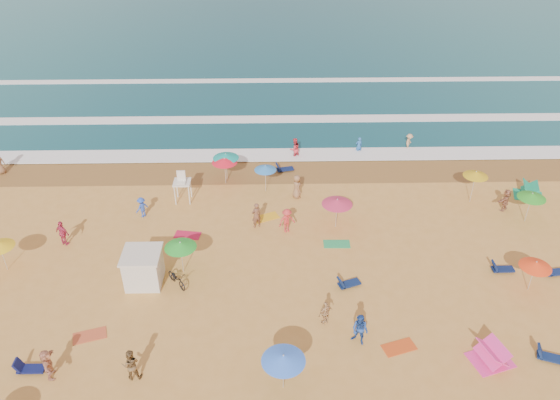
{
  "coord_description": "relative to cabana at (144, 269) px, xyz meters",
  "views": [
    {
      "loc": [
        0.83,
        -24.81,
        21.59
      ],
      "look_at": [
        1.43,
        6.0,
        1.5
      ],
      "focal_mm": 35.0,
      "sensor_mm": 36.0,
      "label": 1
    }
  ],
  "objects": [
    {
      "name": "ground",
      "position": [
        6.61,
        0.37,
        -1.0
      ],
      "size": [
        220.0,
        220.0,
        0.0
      ],
      "primitive_type": "plane",
      "color": "gold",
      "rests_on": "ground"
    },
    {
      "name": "wet_sand",
      "position": [
        6.61,
        12.87,
        -0.99
      ],
      "size": [
        220.0,
        220.0,
        0.0
      ],
      "primitive_type": "plane",
      "color": "olive",
      "rests_on": "ground"
    },
    {
      "name": "surf_foam",
      "position": [
        6.61,
        21.69,
        -0.9
      ],
      "size": [
        200.0,
        18.7,
        0.05
      ],
      "color": "white",
      "rests_on": "ground"
    },
    {
      "name": "cabana",
      "position": [
        0.0,
        0.0,
        0.0
      ],
      "size": [
        2.0,
        2.0,
        2.0
      ],
      "primitive_type": "cube",
      "color": "silver",
      "rests_on": "ground"
    },
    {
      "name": "cabana_roof",
      "position": [
        0.0,
        0.0,
        1.06
      ],
      "size": [
        2.2,
        2.2,
        0.12
      ],
      "primitive_type": "cube",
      "color": "silver",
      "rests_on": "cabana"
    },
    {
      "name": "bicycle",
      "position": [
        1.9,
        -0.3,
        -0.53
      ],
      "size": [
        1.63,
        1.8,
        0.95
      ],
      "primitive_type": "imported",
      "rotation": [
        0.0,
        0.0,
        0.68
      ],
      "color": "black",
      "rests_on": "ground"
    },
    {
      "name": "lifeguard_stand",
      "position": [
        1.13,
        8.73,
        0.05
      ],
      "size": [
        1.2,
        1.2,
        2.1
      ],
      "primitive_type": null,
      "color": "white",
      "rests_on": "ground"
    },
    {
      "name": "beach_umbrellas",
      "position": [
        9.23,
        1.46,
        1.02
      ],
      "size": [
        45.13,
        25.52,
        0.78
      ],
      "color": "#1A93E4",
      "rests_on": "ground"
    },
    {
      "name": "loungers",
      "position": [
        9.03,
        -2.81,
        -0.83
      ],
      "size": [
        45.74,
        26.31,
        0.34
      ],
      "color": "#0E1447",
      "rests_on": "ground"
    },
    {
      "name": "towels",
      "position": [
        4.97,
        -0.76,
        -0.98
      ],
      "size": [
        48.26,
        27.15,
        0.03
      ],
      "color": "#B31642",
      "rests_on": "ground"
    },
    {
      "name": "popup_tents",
      "position": [
        22.3,
        1.33,
        -0.4
      ],
      "size": [
        10.39,
        17.21,
        1.2
      ],
      "color": "#FF389E",
      "rests_on": "ground"
    },
    {
      "name": "beachgoers",
      "position": [
        4.79,
        4.24,
        -0.18
      ],
      "size": [
        39.28,
        25.41,
        2.13
      ],
      "color": "red",
      "rests_on": "ground"
    }
  ]
}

